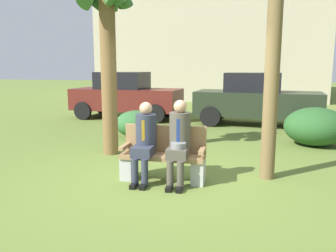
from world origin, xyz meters
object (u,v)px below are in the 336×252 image
Objects in this scene: parked_car_near at (126,95)px; building_backdrop at (213,16)px; park_bench at (163,157)px; shrub_mid_lawn at (136,124)px; shrub_near_bench at (316,127)px; seated_man_left at (145,138)px; palm_tree_tall at (106,15)px; seated_man_right at (179,138)px; parked_car_far at (256,99)px.

parked_car_near is 11.70m from building_backdrop.
shrub_mid_lawn is (-1.51, 3.27, -0.04)m from park_bench.
shrub_near_bench is 4.48m from shrub_mid_lawn.
palm_tree_tall is (-1.25, 1.57, 2.18)m from seated_man_left.
seated_man_left is 0.10× the size of building_backdrop.
seated_man_right is at bearing -23.12° from park_bench.
park_bench is 0.34× the size of palm_tree_tall.
park_bench is 0.46m from seated_man_right.
park_bench is at bearing -105.72° from parked_car_far.
building_backdrop reaches higher than parked_car_far.
park_bench is 0.94× the size of shrub_near_bench.
palm_tree_tall is 15.85m from building_backdrop.
building_backdrop is at bearing 91.59° from seated_man_left.
shrub_near_bench reaches higher than shrub_mid_lawn.
parked_car_far is 12.21m from building_backdrop.
shrub_near_bench is at bearing 47.47° from park_bench.
parked_car_near reaches higher than seated_man_right.
parked_car_near is (-1.40, 3.16, 0.48)m from shrub_mid_lawn.
building_backdrop reaches higher than seated_man_right.
shrub_near_bench is at bearing -28.51° from parked_car_near.
palm_tree_tall reaches higher than shrub_near_bench.
parked_car_near reaches higher than park_bench.
building_backdrop is at bearing 105.03° from shrub_near_bench.
shrub_mid_lawn is 0.28× the size of parked_car_far.
palm_tree_tall is 5.57m from parked_car_near.
seated_man_left is 1.14× the size of shrub_mid_lawn.
palm_tree_tall reaches higher than shrub_mid_lawn.
park_bench is 0.45m from seated_man_left.
building_backdrop reaches higher than palm_tree_tall.
seated_man_left is at bearing -134.11° from shrub_near_bench.
seated_man_left is 0.32× the size of parked_car_near.
palm_tree_tall is at bearing -90.61° from shrub_mid_lawn.
seated_man_right is (0.28, -0.12, 0.35)m from park_bench.
shrub_mid_lawn is 3.49m from parked_car_near.
building_backdrop reaches higher than seated_man_left.
parked_car_far is (1.39, 6.06, 0.09)m from seated_man_right.
park_bench is at bearing -43.48° from palm_tree_tall.
seated_man_left is 2.96m from palm_tree_tall.
seated_man_left is 17.79m from building_backdrop.
shrub_near_bench is (3.25, 3.36, -0.27)m from seated_man_left.
parked_car_near is 0.99× the size of parked_car_far.
shrub_near_bench is 1.28× the size of shrub_mid_lawn.
shrub_near_bench is at bearing 51.32° from seated_man_right.
building_backdrop is at bearing 78.63° from parked_car_near.
seated_man_right is at bearing -102.91° from parked_car_far.
shrub_mid_lawn is at bearing -93.09° from building_backdrop.
building_backdrop is (0.75, 13.87, 4.67)m from shrub_mid_lawn.
seated_man_left is 0.32× the size of palm_tree_tall.
parked_car_near is at bearing 173.82° from parked_car_far.
shrub_near_bench is (2.69, 3.36, -0.29)m from seated_man_right.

